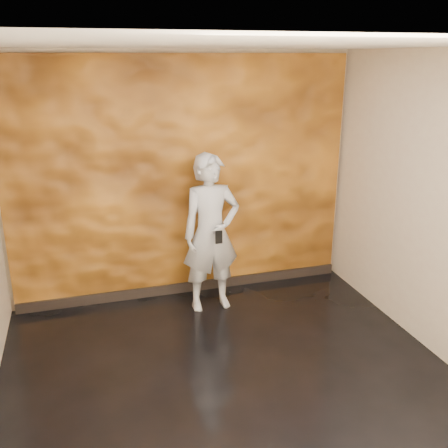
% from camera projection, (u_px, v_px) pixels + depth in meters
% --- Properties ---
extents(room, '(4.02, 4.02, 2.81)m').
position_uv_depth(room, '(236.00, 235.00, 3.89)').
color(room, black).
rests_on(room, ground).
extents(feature_wall, '(3.90, 0.06, 2.75)m').
position_uv_depth(feature_wall, '(183.00, 180.00, 5.68)').
color(feature_wall, orange).
rests_on(feature_wall, ground).
extents(baseboard, '(3.90, 0.04, 0.12)m').
position_uv_depth(baseboard, '(187.00, 287.00, 6.06)').
color(baseboard, black).
rests_on(baseboard, ground).
extents(man, '(0.66, 0.45, 1.77)m').
position_uv_depth(man, '(211.00, 233.00, 5.46)').
color(man, '#9396A0').
rests_on(man, ground).
extents(phone, '(0.08, 0.02, 0.14)m').
position_uv_depth(phone, '(219.00, 237.00, 5.20)').
color(phone, black).
rests_on(phone, man).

